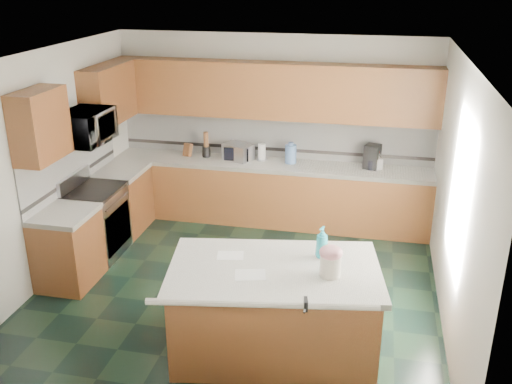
% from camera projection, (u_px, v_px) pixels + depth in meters
% --- Properties ---
extents(floor, '(4.60, 4.60, 0.00)m').
position_uv_depth(floor, '(237.00, 290.00, 6.73)').
color(floor, black).
rests_on(floor, ground).
extents(ceiling, '(4.60, 4.60, 0.00)m').
position_uv_depth(ceiling, '(234.00, 58.00, 5.73)').
color(ceiling, white).
rests_on(ceiling, ground).
extents(wall_back, '(4.60, 0.04, 2.70)m').
position_uv_depth(wall_back, '(274.00, 128.00, 8.34)').
color(wall_back, silver).
rests_on(wall_back, ground).
extents(wall_front, '(4.60, 0.04, 2.70)m').
position_uv_depth(wall_front, '(158.00, 294.00, 4.12)').
color(wall_front, silver).
rests_on(wall_front, ground).
extents(wall_left, '(0.04, 4.60, 2.70)m').
position_uv_depth(wall_left, '(44.00, 168.00, 6.68)').
color(wall_left, silver).
rests_on(wall_left, ground).
extents(wall_right, '(0.04, 4.60, 2.70)m').
position_uv_depth(wall_right, '(458.00, 200.00, 5.77)').
color(wall_right, silver).
rests_on(wall_right, ground).
extents(back_base_cab, '(4.60, 0.60, 0.86)m').
position_uv_depth(back_base_cab, '(270.00, 194.00, 8.38)').
color(back_base_cab, '#381C0C').
rests_on(back_base_cab, ground).
extents(back_countertop, '(4.60, 0.64, 0.06)m').
position_uv_depth(back_countertop, '(270.00, 165.00, 8.21)').
color(back_countertop, white).
rests_on(back_countertop, back_base_cab).
extents(back_upper_cab, '(4.60, 0.33, 0.78)m').
position_uv_depth(back_upper_cab, '(272.00, 91.00, 7.95)').
color(back_upper_cab, '#381C0C').
rests_on(back_upper_cab, wall_back).
extents(back_backsplash, '(4.60, 0.02, 0.63)m').
position_uv_depth(back_backsplash, '(274.00, 136.00, 8.35)').
color(back_backsplash, silver).
rests_on(back_backsplash, back_countertop).
extents(back_accent_band, '(4.60, 0.01, 0.05)m').
position_uv_depth(back_accent_band, '(274.00, 149.00, 8.41)').
color(back_accent_band, black).
rests_on(back_accent_band, back_countertop).
extents(left_base_cab_rear, '(0.60, 0.82, 0.86)m').
position_uv_depth(left_base_cab_rear, '(123.00, 201.00, 8.13)').
color(left_base_cab_rear, '#381C0C').
rests_on(left_base_cab_rear, ground).
extents(left_counter_rear, '(0.64, 0.82, 0.06)m').
position_uv_depth(left_counter_rear, '(120.00, 171.00, 7.96)').
color(left_counter_rear, white).
rests_on(left_counter_rear, left_base_cab_rear).
extents(left_base_cab_front, '(0.60, 0.72, 0.86)m').
position_uv_depth(left_base_cab_front, '(68.00, 250.00, 6.74)').
color(left_base_cab_front, '#381C0C').
rests_on(left_base_cab_front, ground).
extents(left_counter_front, '(0.64, 0.72, 0.06)m').
position_uv_depth(left_counter_front, '(63.00, 214.00, 6.57)').
color(left_counter_front, white).
rests_on(left_counter_front, left_base_cab_front).
extents(left_backsplash, '(0.02, 2.30, 0.63)m').
position_uv_depth(left_backsplash, '(71.00, 163.00, 7.22)').
color(left_backsplash, silver).
rests_on(left_backsplash, wall_left).
extents(left_accent_band, '(0.01, 2.30, 0.05)m').
position_uv_depth(left_accent_band, '(74.00, 177.00, 7.29)').
color(left_accent_band, black).
rests_on(left_accent_band, wall_left).
extents(left_upper_cab_rear, '(0.33, 1.09, 0.78)m').
position_uv_depth(left_upper_cab_rear, '(108.00, 94.00, 7.72)').
color(left_upper_cab_rear, '#381C0C').
rests_on(left_upper_cab_rear, wall_left).
extents(left_upper_cab_front, '(0.33, 0.72, 0.78)m').
position_uv_depth(left_upper_cab_front, '(40.00, 125.00, 6.21)').
color(left_upper_cab_front, '#381C0C').
rests_on(left_upper_cab_front, wall_left).
extents(range_body, '(0.60, 0.76, 0.88)m').
position_uv_depth(range_body, '(97.00, 224.00, 7.41)').
color(range_body, '#B7B7BC').
rests_on(range_body, ground).
extents(range_oven_door, '(0.02, 0.68, 0.55)m').
position_uv_depth(range_oven_door, '(118.00, 228.00, 7.37)').
color(range_oven_door, black).
rests_on(range_oven_door, range_body).
extents(range_cooktop, '(0.62, 0.78, 0.04)m').
position_uv_depth(range_cooktop, '(93.00, 191.00, 7.24)').
color(range_cooktop, black).
rests_on(range_cooktop, range_body).
extents(range_handle, '(0.02, 0.66, 0.02)m').
position_uv_depth(range_handle, '(118.00, 201.00, 7.22)').
color(range_handle, '#B7B7BC').
rests_on(range_handle, range_body).
extents(range_backguard, '(0.06, 0.76, 0.18)m').
position_uv_depth(range_backguard, '(74.00, 180.00, 7.25)').
color(range_backguard, '#B7B7BC').
rests_on(range_backguard, range_body).
extents(microwave, '(0.50, 0.73, 0.41)m').
position_uv_depth(microwave, '(86.00, 127.00, 6.93)').
color(microwave, '#B7B7BC').
rests_on(microwave, wall_left).
extents(island_base, '(2.04, 1.37, 0.86)m').
position_uv_depth(island_base, '(274.00, 312.00, 5.53)').
color(island_base, '#381C0C').
rests_on(island_base, ground).
extents(island_top, '(2.15, 1.49, 0.06)m').
position_uv_depth(island_top, '(274.00, 271.00, 5.36)').
color(island_top, white).
rests_on(island_top, island_base).
extents(island_bullnose, '(1.97, 0.39, 0.06)m').
position_uv_depth(island_bullnose, '(262.00, 304.00, 4.82)').
color(island_bullnose, white).
rests_on(island_bullnose, island_base).
extents(treat_jar, '(0.25, 0.25, 0.20)m').
position_uv_depth(treat_jar, '(330.00, 266.00, 5.18)').
color(treat_jar, beige).
rests_on(treat_jar, island_top).
extents(treat_jar_lid, '(0.21, 0.21, 0.13)m').
position_uv_depth(treat_jar_lid, '(331.00, 253.00, 5.13)').
color(treat_jar_lid, '#CD828F').
rests_on(treat_jar_lid, treat_jar).
extents(treat_jar_knob, '(0.07, 0.02, 0.02)m').
position_uv_depth(treat_jar_knob, '(331.00, 248.00, 5.12)').
color(treat_jar_knob, tan).
rests_on(treat_jar_knob, treat_jar_lid).
extents(treat_jar_knob_end_l, '(0.04, 0.04, 0.04)m').
position_uv_depth(treat_jar_knob_end_l, '(327.00, 248.00, 5.12)').
color(treat_jar_knob_end_l, tan).
rests_on(treat_jar_knob_end_l, treat_jar_lid).
extents(treat_jar_knob_end_r, '(0.04, 0.04, 0.04)m').
position_uv_depth(treat_jar_knob_end_r, '(335.00, 248.00, 5.11)').
color(treat_jar_knob_end_r, tan).
rests_on(treat_jar_knob_end_r, treat_jar_lid).
extents(soap_bottle_island, '(0.16, 0.16, 0.32)m').
position_uv_depth(soap_bottle_island, '(322.00, 242.00, 5.49)').
color(soap_bottle_island, teal).
rests_on(soap_bottle_island, island_top).
extents(paper_sheet_a, '(0.32, 0.27, 0.00)m').
position_uv_depth(paper_sheet_a, '(250.00, 275.00, 5.22)').
color(paper_sheet_a, white).
rests_on(paper_sheet_a, island_top).
extents(paper_sheet_b, '(0.29, 0.24, 0.00)m').
position_uv_depth(paper_sheet_b, '(230.00, 256.00, 5.57)').
color(paper_sheet_b, white).
rests_on(paper_sheet_b, island_top).
extents(clamp_body, '(0.05, 0.11, 0.09)m').
position_uv_depth(clamp_body, '(306.00, 304.00, 4.75)').
color(clamp_body, black).
rests_on(clamp_body, island_top).
extents(clamp_handle, '(0.02, 0.07, 0.02)m').
position_uv_depth(clamp_handle, '(305.00, 310.00, 4.71)').
color(clamp_handle, black).
rests_on(clamp_handle, island_top).
extents(knife_block, '(0.14, 0.17, 0.21)m').
position_uv_depth(knife_block, '(188.00, 150.00, 8.46)').
color(knife_block, '#472814').
rests_on(knife_block, back_countertop).
extents(utensil_crock, '(0.12, 0.12, 0.15)m').
position_uv_depth(utensil_crock, '(206.00, 152.00, 8.44)').
color(utensil_crock, black).
rests_on(utensil_crock, back_countertop).
extents(utensil_bundle, '(0.07, 0.07, 0.22)m').
position_uv_depth(utensil_bundle, '(206.00, 139.00, 8.37)').
color(utensil_bundle, '#472814').
rests_on(utensil_bundle, utensil_crock).
extents(toaster_oven, '(0.48, 0.42, 0.23)m').
position_uv_depth(toaster_oven, '(238.00, 152.00, 8.30)').
color(toaster_oven, '#B7B7BC').
rests_on(toaster_oven, back_countertop).
extents(toaster_oven_door, '(0.36, 0.01, 0.19)m').
position_uv_depth(toaster_oven_door, '(236.00, 155.00, 8.18)').
color(toaster_oven_door, black).
rests_on(toaster_oven_door, toaster_oven).
extents(paper_towel, '(0.11, 0.11, 0.24)m').
position_uv_depth(paper_towel, '(262.00, 152.00, 8.28)').
color(paper_towel, white).
rests_on(paper_towel, back_countertop).
extents(paper_towel_base, '(0.16, 0.16, 0.01)m').
position_uv_depth(paper_towel_base, '(262.00, 160.00, 8.32)').
color(paper_towel_base, '#B7B7BC').
rests_on(paper_towel_base, back_countertop).
extents(water_jug, '(0.16, 0.16, 0.27)m').
position_uv_depth(water_jug, '(291.00, 154.00, 8.15)').
color(water_jug, '#5375A8').
rests_on(water_jug, back_countertop).
extents(water_jug_neck, '(0.08, 0.08, 0.04)m').
position_uv_depth(water_jug_neck, '(291.00, 144.00, 8.09)').
color(water_jug_neck, '#5375A8').
rests_on(water_jug_neck, water_jug).
extents(coffee_maker, '(0.25, 0.26, 0.34)m').
position_uv_depth(coffee_maker, '(372.00, 157.00, 7.93)').
color(coffee_maker, black).
rests_on(coffee_maker, back_countertop).
extents(coffee_carafe, '(0.14, 0.14, 0.14)m').
position_uv_depth(coffee_carafe, '(372.00, 164.00, 7.92)').
color(coffee_carafe, black).
rests_on(coffee_carafe, back_countertop).
extents(soap_bottle_back, '(0.14, 0.14, 0.23)m').
position_uv_depth(soap_bottle_back, '(378.00, 161.00, 7.91)').
color(soap_bottle_back, white).
rests_on(soap_bottle_back, back_countertop).
extents(soap_back_cap, '(0.02, 0.02, 0.03)m').
position_uv_depth(soap_back_cap, '(379.00, 152.00, 7.86)').
color(soap_back_cap, red).
rests_on(soap_back_cap, soap_bottle_back).
extents(window_light_proxy, '(0.02, 1.40, 1.10)m').
position_uv_depth(window_light_proxy, '(459.00, 193.00, 5.54)').
color(window_light_proxy, white).
rests_on(window_light_proxy, wall_right).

